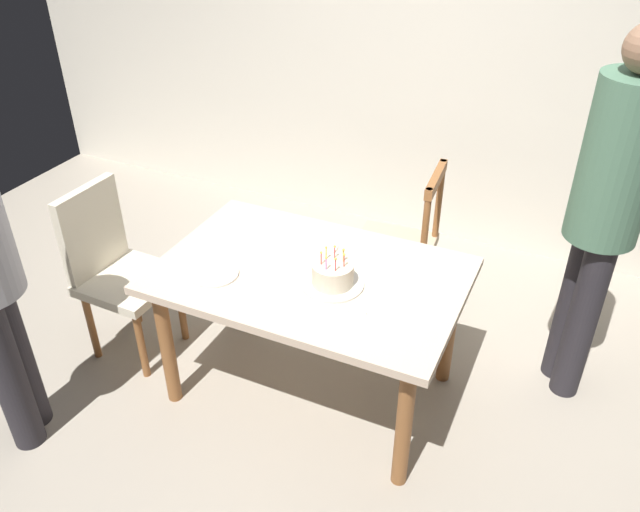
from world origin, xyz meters
TOP-DOWN VIEW (x-y plane):
  - ground at (0.00, 0.00)m, footprint 6.40×6.40m
  - back_wall at (0.00, 1.85)m, footprint 6.40×0.10m
  - dining_table at (0.00, 0.00)m, footprint 1.40×0.92m
  - birthday_cake at (0.14, -0.05)m, footprint 0.28×0.28m
  - plate_near_celebrant at (-0.39, -0.21)m, footprint 0.22×0.22m
  - plate_far_side at (-0.07, 0.21)m, footprint 0.22×0.22m
  - fork_near_celebrant at (-0.55, -0.21)m, footprint 0.18×0.03m
  - fork_far_side at (-0.23, 0.23)m, footprint 0.18×0.04m
  - fork_near_guest at (0.26, -0.20)m, footprint 0.18×0.05m
  - chair_spindle_back at (0.18, 0.78)m, footprint 0.47×0.47m
  - chair_upholstered at (-1.09, -0.11)m, footprint 0.46×0.45m
  - person_guest at (1.17, 0.60)m, footprint 0.32×0.32m

SIDE VIEW (x-z plane):
  - ground at x=0.00m, z-range 0.00..0.00m
  - chair_spindle_back at x=0.18m, z-range -0.02..0.93m
  - chair_upholstered at x=-1.09m, z-range 0.06..1.01m
  - dining_table at x=0.00m, z-range 0.27..1.00m
  - fork_near_celebrant at x=-0.55m, z-range 0.73..0.74m
  - fork_far_side at x=-0.23m, z-range 0.73..0.74m
  - fork_near_guest at x=0.26m, z-range 0.73..0.74m
  - plate_near_celebrant at x=-0.39m, z-range 0.73..0.74m
  - plate_far_side at x=-0.07m, z-range 0.73..0.74m
  - birthday_cake at x=0.14m, z-range 0.69..0.87m
  - person_guest at x=1.17m, z-range 0.14..1.97m
  - back_wall at x=0.00m, z-range 0.00..2.60m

